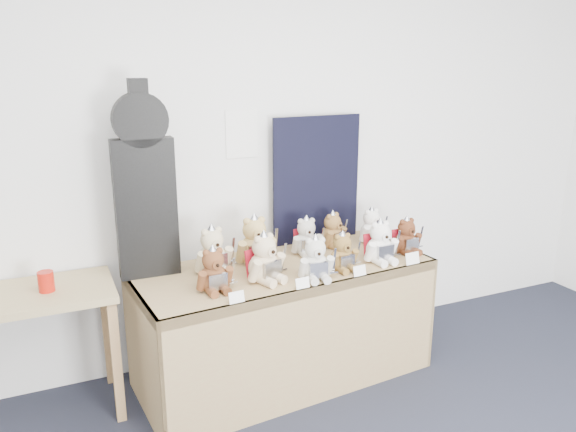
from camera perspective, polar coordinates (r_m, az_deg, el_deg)
name	(u,v)px	position (r m, az deg, el deg)	size (l,w,h in m)	color
room_shell	(242,134)	(3.58, -4.71, 8.30)	(6.00, 6.00, 6.00)	silver
display_table	(290,294)	(3.41, 0.19, -7.98)	(1.84, 0.89, 0.74)	#98744D
side_table	(28,315)	(3.35, -24.94, -9.10)	(0.91, 0.50, 0.75)	tan
guitar_case	(144,183)	(3.21, -14.39, 3.25)	(0.34, 0.10, 1.11)	black
navy_board	(317,180)	(3.77, 2.93, 3.70)	(0.64, 0.02, 0.85)	black
red_cup	(46,281)	(3.26, -23.36, -6.13)	(0.08, 0.08, 0.11)	red
teddy_front_far_left	(214,272)	(3.04, -7.54, -5.64)	(0.23, 0.19, 0.28)	brown
teddy_front_left	(265,260)	(3.14, -2.37, -4.49)	(0.26, 0.24, 0.31)	beige
teddy_front_centre	(316,260)	(3.18, 2.82, -4.50)	(0.23, 0.20, 0.28)	beige
teddy_front_right	(343,254)	(3.32, 5.57, -3.81)	(0.21, 0.17, 0.26)	olive
teddy_front_far_right	(380,244)	(3.48, 9.34, -2.78)	(0.24, 0.20, 0.30)	white
teddy_front_end	(406,237)	(3.67, 11.94, -2.14)	(0.22, 0.18, 0.26)	#58311E
teddy_back_left	(213,252)	(3.29, -7.63, -3.68)	(0.26, 0.22, 0.31)	beige
teddy_back_centre_left	(255,243)	(3.40, -3.37, -2.71)	(0.27, 0.22, 0.34)	tan
teddy_back_centre_right	(306,238)	(3.57, 1.89, -2.25)	(0.22, 0.20, 0.27)	beige
teddy_back_right	(333,232)	(3.72, 4.61, -1.60)	(0.22, 0.21, 0.27)	olive
teddy_back_end	(372,227)	(3.85, 8.51, -1.11)	(0.22, 0.19, 0.27)	white
teddy_back_far_left	(212,257)	(3.34, -7.74, -4.12)	(0.17, 0.16, 0.21)	#996F47
entry_card_a	(237,297)	(2.91, -5.24, -8.22)	(0.08, 0.00, 0.06)	white
entry_card_b	(303,283)	(3.07, 1.49, -6.83)	(0.08, 0.00, 0.06)	white
entry_card_c	(360,271)	(3.26, 7.29, -5.54)	(0.08, 0.00, 0.06)	white
entry_card_d	(412,258)	(3.50, 12.53, -4.22)	(0.10, 0.00, 0.07)	white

